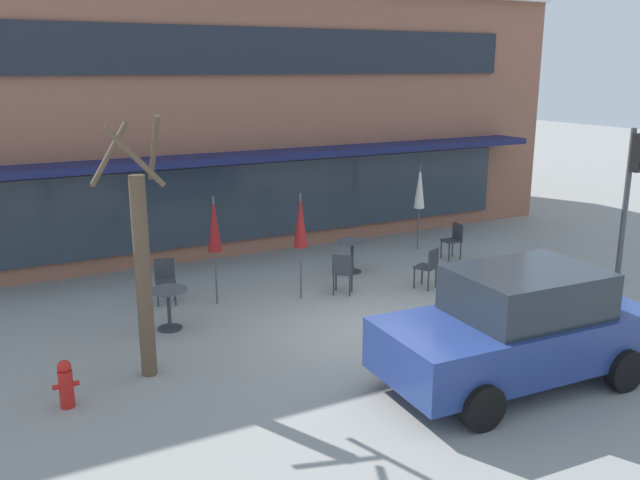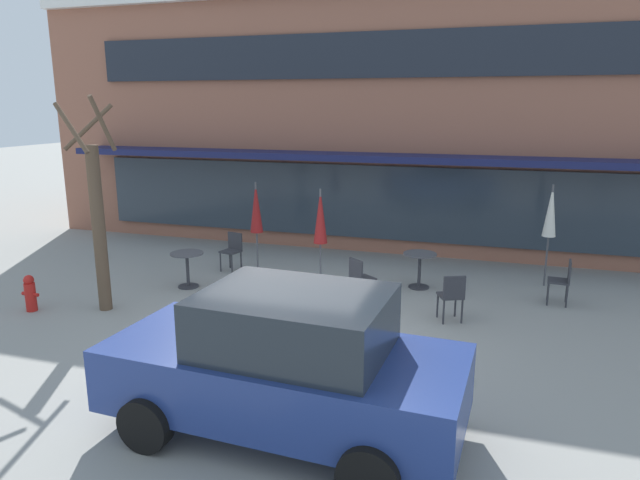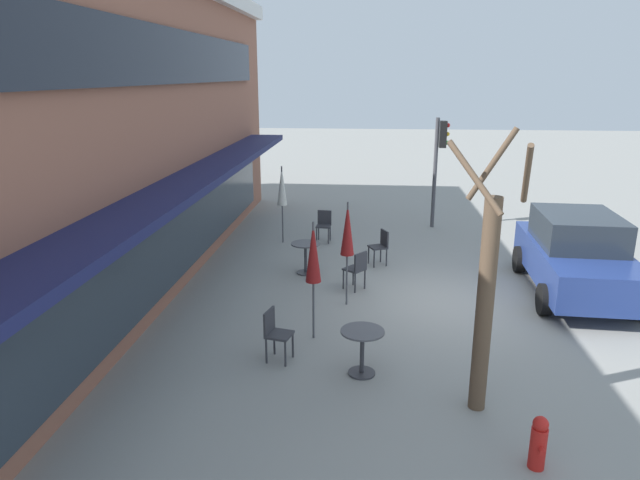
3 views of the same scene
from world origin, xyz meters
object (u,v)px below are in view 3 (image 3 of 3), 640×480
object	(u,v)px
patio_umbrella_cream_folded	(347,230)
cafe_chair_2	(275,331)
cafe_chair_0	(381,245)
cafe_chair_3	(357,267)
cafe_table_streetside	(306,253)
cafe_chair_1	(324,223)
patio_umbrella_green_folded	(313,253)
traffic_light_pole	(439,154)
patio_umbrella_corner_open	(282,187)
fire_hydrant	(538,442)
parked_sedan	(576,254)
cafe_table_near_wall	(362,345)
street_tree	(486,294)

from	to	relation	value
patio_umbrella_cream_folded	cafe_chair_2	xyz separation A→B (m)	(-2.51, 1.09, -1.10)
patio_umbrella_cream_folded	cafe_chair_0	bearing A→B (deg)	-15.24
patio_umbrella_cream_folded	cafe_chair_3	bearing A→B (deg)	-12.17
cafe_table_streetside	cafe_chair_3	bearing A→B (deg)	-128.33
cafe_chair_1	patio_umbrella_green_folded	bearing A→B (deg)	-177.03
patio_umbrella_green_folded	traffic_light_pole	size ratio (longest dim) A/B	0.65
cafe_chair_1	patio_umbrella_corner_open	bearing A→B (deg)	101.42
cafe_table_streetside	cafe_chair_1	distance (m)	2.81
patio_umbrella_corner_open	fire_hydrant	distance (m)	10.53
cafe_chair_1	parked_sedan	bearing A→B (deg)	-121.44
cafe_chair_2	cafe_table_streetside	bearing A→B (deg)	-0.20
cafe_chair_3	traffic_light_pole	world-z (taller)	traffic_light_pole
cafe_table_near_wall	street_tree	world-z (taller)	street_tree
cafe_chair_0	parked_sedan	xyz separation A→B (m)	(-1.56, -4.20, 0.35)
cafe_table_near_wall	cafe_chair_1	size ratio (longest dim) A/B	0.85
cafe_chair_0	street_tree	world-z (taller)	street_tree
cafe_table_near_wall	patio_umbrella_corner_open	world-z (taller)	patio_umbrella_corner_open
cafe_table_near_wall	patio_umbrella_corner_open	size ratio (longest dim) A/B	0.35
patio_umbrella_green_folded	cafe_chair_0	xyz separation A→B (m)	(4.32, -1.27, -1.10)
cafe_table_near_wall	cafe_table_streetside	xyz separation A→B (m)	(4.73, 1.44, 0.00)
cafe_chair_0	cafe_chair_3	xyz separation A→B (m)	(-1.82, 0.55, 0.00)
patio_umbrella_cream_folded	cafe_chair_0	xyz separation A→B (m)	(2.69, -0.73, -1.10)
cafe_chair_2	parked_sedan	size ratio (longest dim) A/B	0.21
parked_sedan	traffic_light_pole	bearing A→B (deg)	23.92
cafe_chair_0	cafe_chair_1	size ratio (longest dim) A/B	1.00
patio_umbrella_green_folded	patio_umbrella_corner_open	xyz separation A→B (m)	(6.07, 1.49, 0.00)
traffic_light_pole	parked_sedan	bearing A→B (deg)	-156.08
patio_umbrella_green_folded	cafe_chair_3	world-z (taller)	patio_umbrella_green_folded
cafe_table_streetside	cafe_chair_3	xyz separation A→B (m)	(-1.00, -1.26, 0.01)
cafe_table_near_wall	street_tree	distance (m)	2.24
cafe_table_streetside	cafe_chair_0	bearing A→B (deg)	-65.55
patio_umbrella_corner_open	patio_umbrella_cream_folded	bearing A→B (deg)	-155.53
cafe_chair_1	cafe_chair_2	distance (m)	7.19
patio_umbrella_cream_folded	cafe_chair_2	bearing A→B (deg)	156.55
fire_hydrant	cafe_chair_0	bearing A→B (deg)	13.32
patio_umbrella_cream_folded	fire_hydrant	world-z (taller)	patio_umbrella_cream_folded
cafe_chair_1	traffic_light_pole	distance (m)	4.26
patio_umbrella_corner_open	cafe_chair_3	world-z (taller)	patio_umbrella_corner_open
cafe_chair_2	fire_hydrant	bearing A→B (deg)	-123.97
cafe_chair_1	fire_hydrant	distance (m)	10.22
cafe_chair_2	cafe_chair_1	bearing A→B (deg)	-1.83
patio_umbrella_green_folded	cafe_chair_0	bearing A→B (deg)	-16.32
cafe_chair_1	fire_hydrant	xyz separation A→B (m)	(-9.63, -3.40, -0.17)
cafe_table_streetside	parked_sedan	distance (m)	6.06
patio_umbrella_corner_open	cafe_chair_0	xyz separation A→B (m)	(-1.75, -2.76, -1.10)
cafe_chair_3	parked_sedan	world-z (taller)	parked_sedan
cafe_chair_0	traffic_light_pole	size ratio (longest dim) A/B	0.26
patio_umbrella_green_folded	parked_sedan	distance (m)	6.17
cafe_table_streetside	fire_hydrant	world-z (taller)	cafe_table_streetside
cafe_table_streetside	patio_umbrella_green_folded	distance (m)	3.71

